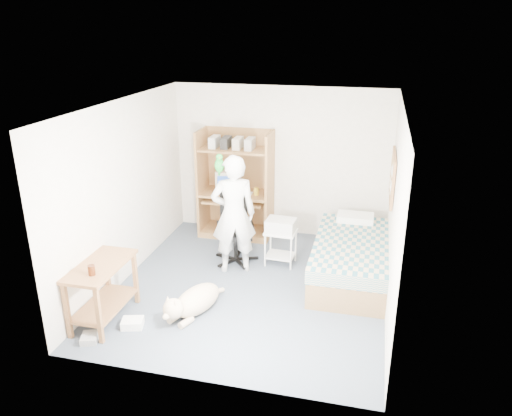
% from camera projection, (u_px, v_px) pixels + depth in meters
% --- Properties ---
extents(floor, '(4.00, 4.00, 0.00)m').
position_uv_depth(floor, '(252.00, 286.00, 6.91)').
color(floor, '#465260').
rests_on(floor, ground).
extents(wall_back, '(3.60, 0.02, 2.50)m').
position_uv_depth(wall_back, '(281.00, 162.00, 8.29)').
color(wall_back, beige).
rests_on(wall_back, floor).
extents(wall_right, '(0.02, 4.00, 2.50)m').
position_uv_depth(wall_right, '(394.00, 214.00, 6.07)').
color(wall_right, beige).
rests_on(wall_right, floor).
extents(wall_left, '(0.02, 4.00, 2.50)m').
position_uv_depth(wall_left, '(125.00, 191.00, 6.87)').
color(wall_left, beige).
rests_on(wall_left, floor).
extents(ceiling, '(3.60, 4.00, 0.02)m').
position_uv_depth(ceiling, '(251.00, 105.00, 6.03)').
color(ceiling, white).
rests_on(ceiling, wall_back).
extents(computer_hutch, '(1.20, 0.63, 1.80)m').
position_uv_depth(computer_hutch, '(236.00, 188.00, 8.36)').
color(computer_hutch, brown).
rests_on(computer_hutch, floor).
extents(bed, '(1.02, 2.02, 0.66)m').
position_uv_depth(bed, '(351.00, 258.00, 7.08)').
color(bed, brown).
rests_on(bed, floor).
extents(side_desk, '(0.50, 1.00, 0.75)m').
position_uv_depth(side_desk, '(102.00, 284.00, 5.99)').
color(side_desk, brown).
rests_on(side_desk, floor).
extents(corkboard, '(0.04, 0.94, 0.66)m').
position_uv_depth(corkboard, '(393.00, 177.00, 6.83)').
color(corkboard, olive).
rests_on(corkboard, wall_right).
extents(office_chair, '(0.60, 0.61, 1.05)m').
position_uv_depth(office_chair, '(235.00, 238.00, 7.55)').
color(office_chair, black).
rests_on(office_chair, floor).
extents(person, '(0.75, 0.62, 1.75)m').
position_uv_depth(person, '(234.00, 214.00, 7.08)').
color(person, white).
rests_on(person, floor).
extents(parrot, '(0.13, 0.22, 0.35)m').
position_uv_depth(parrot, '(219.00, 164.00, 6.89)').
color(parrot, '#12811F').
rests_on(parrot, person).
extents(dog, '(0.61, 1.05, 0.41)m').
position_uv_depth(dog, '(194.00, 301.00, 6.21)').
color(dog, tan).
rests_on(dog, floor).
extents(printer_cart, '(0.47, 0.39, 0.54)m').
position_uv_depth(printer_cart, '(281.00, 242.00, 7.45)').
color(printer_cart, white).
rests_on(printer_cart, floor).
extents(printer, '(0.44, 0.35, 0.18)m').
position_uv_depth(printer, '(281.00, 225.00, 7.35)').
color(printer, beige).
rests_on(printer, printer_cart).
extents(crt_monitor, '(0.44, 0.46, 0.37)m').
position_uv_depth(crt_monitor, '(229.00, 180.00, 8.35)').
color(crt_monitor, beige).
rests_on(crt_monitor, computer_hutch).
extents(keyboard, '(0.47, 0.24, 0.03)m').
position_uv_depth(keyboard, '(231.00, 200.00, 8.28)').
color(keyboard, beige).
rests_on(keyboard, computer_hutch).
extents(pencil_cup, '(0.08, 0.08, 0.12)m').
position_uv_depth(pencil_cup, '(256.00, 192.00, 8.20)').
color(pencil_cup, gold).
rests_on(pencil_cup, computer_hutch).
extents(drink_glass, '(0.08, 0.08, 0.12)m').
position_uv_depth(drink_glass, '(92.00, 270.00, 5.64)').
color(drink_glass, '#421B0A').
rests_on(drink_glass, side_desk).
extents(floor_box_a, '(0.29, 0.26, 0.10)m').
position_uv_depth(floor_box_a, '(133.00, 323.00, 5.99)').
color(floor_box_a, white).
rests_on(floor_box_a, floor).
extents(floor_box_b, '(0.24, 0.27, 0.08)m').
position_uv_depth(floor_box_b, '(90.00, 338.00, 5.73)').
color(floor_box_b, '#B0B0AB').
rests_on(floor_box_b, floor).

